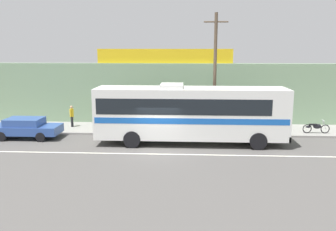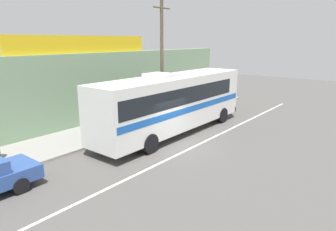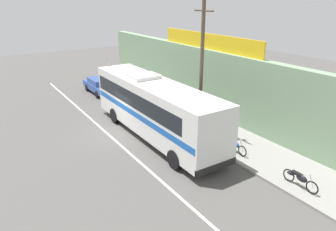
% 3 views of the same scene
% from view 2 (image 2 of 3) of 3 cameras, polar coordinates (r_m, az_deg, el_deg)
% --- Properties ---
extents(ground_plane, '(70.00, 70.00, 0.00)m').
position_cam_2_polar(ground_plane, '(16.41, 1.45, -5.90)').
color(ground_plane, '#4F4C49').
extents(sidewalk_slab, '(30.00, 3.60, 0.14)m').
position_cam_2_polar(sidewalk_slab, '(19.80, -10.63, -2.38)').
color(sidewalk_slab, gray).
rests_on(sidewalk_slab, ground_plane).
extents(storefront_facade, '(30.00, 0.70, 4.80)m').
position_cam_2_polar(storefront_facade, '(20.94, -14.80, 4.83)').
color(storefront_facade, gray).
rests_on(storefront_facade, ground_plane).
extents(storefront_billboard, '(10.50, 0.12, 1.10)m').
position_cam_2_polar(storefront_billboard, '(20.66, -15.44, 12.90)').
color(storefront_billboard, gold).
rests_on(storefront_billboard, storefront_facade).
extents(road_center_stripe, '(30.00, 0.14, 0.01)m').
position_cam_2_polar(road_center_stripe, '(15.97, 3.76, -6.49)').
color(road_center_stripe, silver).
rests_on(road_center_stripe, ground_plane).
extents(intercity_bus, '(11.83, 2.67, 3.78)m').
position_cam_2_polar(intercity_bus, '(18.21, 0.98, 2.89)').
color(intercity_bus, silver).
rests_on(intercity_bus, ground_plane).
extents(utility_pole, '(1.60, 0.22, 8.11)m').
position_cam_2_polar(utility_pole, '(20.67, -1.17, 10.57)').
color(utility_pole, brown).
rests_on(utility_pole, sidewalk_slab).
extents(motorcycle_black, '(1.84, 0.56, 0.94)m').
position_cam_2_polar(motorcycle_black, '(27.09, 8.05, 3.26)').
color(motorcycle_black, black).
rests_on(motorcycle_black, sidewalk_slab).
extents(motorcycle_blue, '(1.82, 0.56, 0.94)m').
position_cam_2_polar(motorcycle_blue, '(23.62, 2.93, 1.77)').
color(motorcycle_blue, black).
rests_on(motorcycle_blue, sidewalk_slab).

